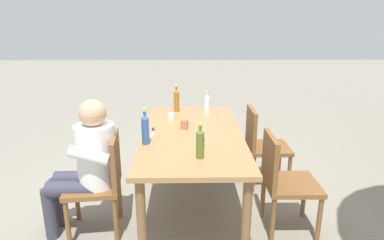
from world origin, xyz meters
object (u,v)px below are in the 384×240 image
Objects in this scene: bottle_amber at (177,100)px; person_in_white_shirt at (87,161)px; bottle_clear at (207,103)px; chair_far_left at (261,143)px; bottle_olive at (200,143)px; backpack_by_near_side at (190,138)px; cup_terracotta at (184,124)px; bottle_blue at (145,129)px; chair_near_right at (102,179)px; chair_far_right at (283,178)px; cup_steel at (201,142)px; cup_white at (171,117)px; table_knife at (153,132)px; dining_table at (192,141)px.

person_in_white_shirt is at bearing -31.39° from bottle_amber.
chair_far_left is at bearing 67.12° from bottle_clear.
bottle_olive reaches higher than backpack_by_near_side.
bottle_clear is at bearing 155.63° from cup_terracotta.
chair_near_right is at bearing -72.31° from bottle_blue.
bottle_clear is 1.27m from bottle_olive.
bottle_clear is (-1.08, 0.94, 0.38)m from chair_near_right.
chair_near_right is 0.92m from bottle_olive.
person_in_white_shirt reaches higher than chair_near_right.
bottle_blue is (0.71, -1.16, 0.41)m from chair_far_left.
chair_near_right is at bearing -90.30° from chair_far_right.
cup_terracotta is 0.82× the size of cup_steel.
bottle_blue is at bearing -15.68° from cup_white.
bottle_blue is 0.33m from table_knife.
cup_white is at bearing -87.67° from chair_far_left.
person_in_white_shirt reaches higher than dining_table.
cup_white is at bearing -151.17° from dining_table.
cup_terracotta is (-0.52, 0.69, 0.31)m from chair_near_right.
bottle_amber reaches higher than chair_near_right.
bottle_amber is 2.95× the size of cup_steel.
cup_terracotta is at bearing -122.33° from chair_far_right.
chair_near_right is at bearing -27.49° from bottle_amber.
cup_steel is (0.41, 0.07, 0.14)m from dining_table.
bottle_amber is at bearing 172.76° from cup_white.
table_knife is (-0.42, 0.39, 0.27)m from chair_near_right.
chair_far_right is 1.24m from bottle_blue.
bottle_blue is 1.22× the size of bottle_clear.
bottle_amber reaches higher than bottle_blue.
cup_white is (0.04, -0.97, 0.31)m from chair_far_left.
chair_near_right reaches higher than dining_table.
person_in_white_shirt is 4.60× the size of bottle_clear.
bottle_amber is 1.18m from cup_steel.
backpack_by_near_side is (-1.74, 0.76, -0.28)m from chair_near_right.
chair_far_right is at bearing 38.60° from bottle_amber.
bottle_clear is at bearing -112.88° from chair_far_left.
chair_far_right reaches higher than cup_white.
chair_far_left is 2.78× the size of bottle_blue.
cup_white is at bearing -160.75° from cup_steel.
chair_far_left is 3.08× the size of bottle_olive.
backpack_by_near_side is at bearing -178.30° from bottle_olive.
backpack_by_near_side is at bearing -179.73° from dining_table.
chair_near_right is at bearing -34.98° from cup_white.
dining_table is 6.59× the size of bottle_olive.
bottle_blue reaches higher than bottle_clear.
bottle_olive is (1.26, -0.13, 0.01)m from bottle_clear.
chair_far_left is 1.23m from table_knife.
cup_steel is (-0.01, 0.94, 0.16)m from person_in_white_shirt.
bottle_blue is at bearing -96.10° from chair_far_right.
bottle_blue is (-0.12, -1.16, 0.41)m from chair_far_right.
person_in_white_shirt is at bearing -64.30° from dining_table.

